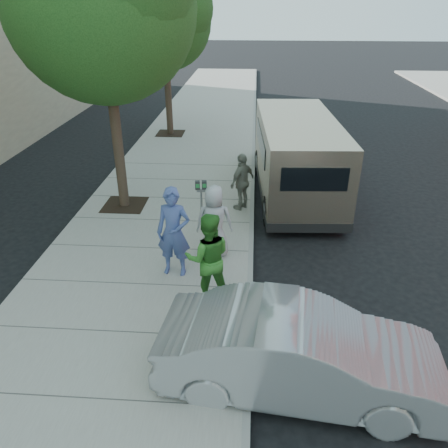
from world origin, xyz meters
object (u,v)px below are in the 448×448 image
at_px(parking_meter, 201,195).
at_px(person_striped_polo, 242,182).
at_px(van, 296,155).
at_px(person_gray_shirt, 214,222).
at_px(tree_far, 165,17).
at_px(person_officer, 174,232).
at_px(sedan, 300,353).
at_px(person_green_shirt, 208,258).

bearing_deg(parking_meter, person_striped_polo, 46.28).
xyz_separation_m(van, person_gray_shirt, (-2.16, -4.14, -0.25)).
bearing_deg(parking_meter, tree_far, 95.55).
bearing_deg(person_officer, person_gray_shirt, 51.26).
relative_size(parking_meter, sedan, 0.32).
bearing_deg(person_striped_polo, person_green_shirt, 29.87).
height_order(van, sedan, van).
bearing_deg(person_gray_shirt, person_officer, 40.76).
bearing_deg(tree_far, person_striped_polo, -65.87).
xyz_separation_m(van, person_striped_polo, (-1.60, -1.53, -0.30)).
height_order(parking_meter, person_green_shirt, person_green_shirt).
distance_m(parking_meter, person_striped_polo, 1.77).
height_order(person_green_shirt, person_striped_polo, person_green_shirt).
bearing_deg(tree_far, parking_meter, -75.10).
distance_m(tree_far, parking_meter, 10.07).
height_order(parking_meter, person_gray_shirt, person_gray_shirt).
distance_m(parking_meter, van, 3.95).
xyz_separation_m(sedan, person_officer, (-2.45, 2.93, 0.43)).
height_order(van, person_striped_polo, van).
bearing_deg(parking_meter, van, 39.65).
xyz_separation_m(van, person_green_shirt, (-2.13, -5.81, -0.18)).
xyz_separation_m(van, person_officer, (-2.95, -4.95, -0.11)).
distance_m(tree_far, person_striped_polo, 9.19).
bearing_deg(person_striped_polo, person_officer, 15.33).
distance_m(van, person_officer, 5.76).
bearing_deg(tree_far, van, -50.48).
xyz_separation_m(parking_meter, person_green_shirt, (0.46, -2.83, -0.07)).
xyz_separation_m(person_officer, person_green_shirt, (0.82, -0.87, -0.06)).
bearing_deg(parking_meter, person_officer, -109.72).
bearing_deg(person_gray_shirt, parking_meter, -74.22).
distance_m(person_officer, person_green_shirt, 1.20).
bearing_deg(person_green_shirt, person_officer, -54.94).
xyz_separation_m(parking_meter, person_gray_shirt, (0.43, -1.15, -0.14)).
height_order(parking_meter, person_striped_polo, person_striped_polo).
distance_m(parking_meter, person_officer, 2.00).
relative_size(sedan, person_officer, 2.19).
relative_size(parking_meter, person_green_shirt, 0.74).
height_order(parking_meter, person_officer, person_officer).
bearing_deg(tree_far, person_green_shirt, -76.42).
height_order(sedan, person_striped_polo, person_striped_polo).
bearing_deg(person_green_shirt, parking_meter, -89.09).
relative_size(van, person_gray_shirt, 3.77).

